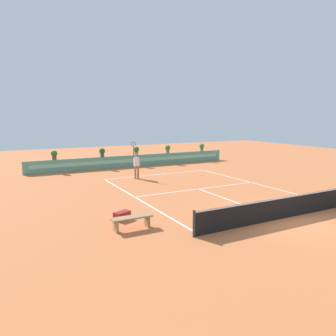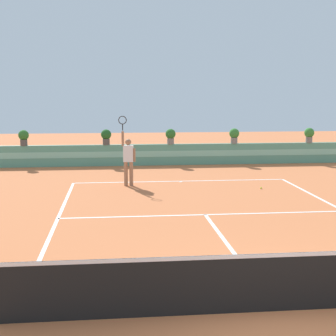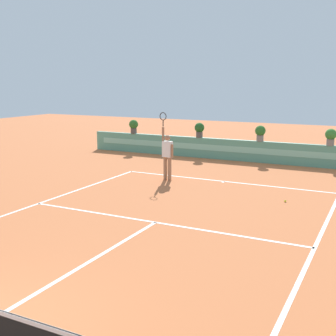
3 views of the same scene
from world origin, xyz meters
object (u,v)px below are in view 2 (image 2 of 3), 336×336
tennis_player (128,158)px  potted_plant_centre (171,135)px  tennis_ball_near_baseline (261,188)px  potted_plant_right (234,135)px  potted_plant_left (106,136)px  potted_plant_far_right (309,134)px  potted_plant_far_left (24,137)px

tennis_player → potted_plant_centre: 5.69m
tennis_ball_near_baseline → potted_plant_right: bearing=85.4°
potted_plant_left → potted_plant_far_right: 9.85m
potted_plant_centre → potted_plant_right: 3.08m
potted_plant_centre → potted_plant_far_left: size_ratio=1.00×
tennis_ball_near_baseline → potted_plant_right: (0.51, 6.38, 1.38)m
potted_plant_left → potted_plant_far_right: size_ratio=1.00×
potted_plant_right → potted_plant_far_left: 9.88m
potted_plant_centre → potted_plant_far_right: same height
tennis_player → tennis_ball_near_baseline: tennis_player is taller
tennis_player → tennis_ball_near_baseline: (4.72, -1.12, -1.02)m
potted_plant_far_left → potted_plant_far_right: (13.62, 0.00, 0.00)m
tennis_player → potted_plant_right: bearing=45.1°
potted_plant_centre → potted_plant_far_left: (-6.81, 0.00, 0.00)m
potted_plant_right → potted_plant_far_right: bearing=0.0°
tennis_ball_near_baseline → potted_plant_centre: (-2.56, 6.38, 1.38)m
tennis_ball_near_baseline → potted_plant_far_left: potted_plant_far_left is taller
potted_plant_right → potted_plant_left: (-6.11, 0.00, 0.00)m
potted_plant_far_right → potted_plant_far_left: bearing=180.0°
potted_plant_right → potted_plant_far_right: 3.74m
tennis_player → potted_plant_far_left: (-4.65, 5.25, 0.36)m
tennis_ball_near_baseline → potted_plant_far_left: bearing=145.8°
potted_plant_far_left → potted_plant_right: bearing=0.0°
potted_plant_right → potted_plant_centre: bearing=180.0°
tennis_ball_near_baseline → potted_plant_right: size_ratio=0.09×
potted_plant_left → potted_plant_far_left: bearing=180.0°
potted_plant_centre → potted_plant_right: size_ratio=1.00×
tennis_player → potted_plant_left: (-0.88, 5.25, 0.36)m
tennis_player → tennis_ball_near_baseline: size_ratio=38.01×
potted_plant_left → potted_plant_far_right: bearing=0.0°
potted_plant_centre → potted_plant_left: bearing=180.0°
potted_plant_left → potted_plant_far_right: same height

